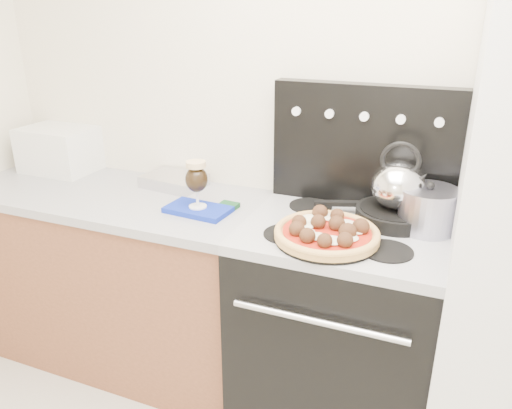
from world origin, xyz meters
The scene contains 15 objects.
room_shell centered at (0.00, 0.29, 1.25)m, with size 3.52×3.01×2.52m.
base_cabinet centered at (-1.02, 1.20, 0.43)m, with size 1.45×0.60×0.86m, color brown.
countertop centered at (-1.02, 1.20, 0.88)m, with size 1.48×0.63×0.04m, color #A2A2A8.
stove_body centered at (0.08, 1.18, 0.44)m, with size 0.76×0.65×0.88m, color black.
cooktop centered at (0.08, 1.18, 0.90)m, with size 0.76×0.65×0.04m, color #ADADB2.
backguard centered at (0.08, 1.45, 1.17)m, with size 0.76×0.08×0.50m, color black.
toaster_oven centered at (-1.47, 1.37, 1.01)m, with size 0.36×0.27×0.23m, color silver.
foil_sheet centered at (-0.79, 1.38, 0.93)m, with size 0.28×0.20×0.06m, color white.
oven_mitt centered at (-0.53, 1.13, 0.91)m, with size 0.27×0.15×0.02m, color #1127A9.
beer_glass centered at (-0.53, 1.13, 1.02)m, with size 0.09×0.09×0.20m, color black, non-canonical shape.
pizza_pan centered at (0.05, 1.03, 0.93)m, with size 0.37×0.37×0.01m, color black.
pizza centered at (0.05, 1.03, 0.96)m, with size 0.37×0.37×0.05m, color tan, non-canonical shape.
skillet centered at (0.25, 1.30, 0.95)m, with size 0.30×0.30×0.05m, color black.
tea_kettle centered at (0.25, 1.30, 1.09)m, with size 0.20×0.20×0.22m, color silver, non-canonical shape.
stock_pot centered at (0.36, 1.26, 1.00)m, with size 0.21×0.21×0.15m, color #A4A3B8.
Camera 1 is at (0.42, -0.56, 1.71)m, focal length 35.00 mm.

